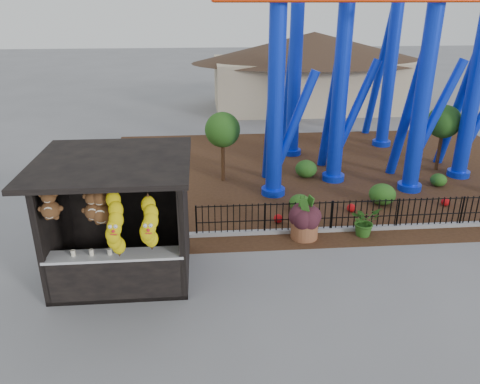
{
  "coord_description": "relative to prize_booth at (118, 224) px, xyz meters",
  "views": [
    {
      "loc": [
        -0.95,
        -9.2,
        6.46
      ],
      "look_at": [
        -0.06,
        1.5,
        2.0
      ],
      "focal_mm": 35.0,
      "sensor_mm": 36.0,
      "label": 1
    }
  ],
  "objects": [
    {
      "name": "picket_fence",
      "position": [
        7.9,
        2.09,
        -1.03
      ],
      "size": [
        12.2,
        0.06,
        1.0
      ],
      "primitive_type": null,
      "color": "black",
      "rests_on": "ground"
    },
    {
      "name": "mulch_bed",
      "position": [
        7.0,
        7.09,
        -1.52
      ],
      "size": [
        18.0,
        12.0,
        0.02
      ],
      "primitive_type": "cube",
      "color": "#331E11",
      "rests_on": "ground"
    },
    {
      "name": "ground",
      "position": [
        3.0,
        -0.91,
        -1.53
      ],
      "size": [
        120.0,
        120.0,
        0.0
      ],
      "primitive_type": "plane",
      "color": "slate",
      "rests_on": "ground"
    },
    {
      "name": "terracotta_planter",
      "position": [
        4.91,
        1.78,
        -1.24
      ],
      "size": [
        0.91,
        0.91,
        0.57
      ],
      "primitive_type": "cylinder",
      "rotation": [
        0.0,
        0.0,
        0.17
      ],
      "color": "brown",
      "rests_on": "ground"
    },
    {
      "name": "planter_foliage",
      "position": [
        4.91,
        1.78,
        -0.64
      ],
      "size": [
        0.7,
        0.7,
        0.64
      ],
      "primitive_type": "ellipsoid",
      "color": "#33141C",
      "rests_on": "terracotta_planter"
    },
    {
      "name": "prize_booth",
      "position": [
        0.0,
        0.0,
        0.0
      ],
      "size": [
        3.5,
        3.4,
        3.12
      ],
      "color": "black",
      "rests_on": "ground"
    },
    {
      "name": "potted_plant",
      "position": [
        6.69,
        1.79,
        -1.07
      ],
      "size": [
        1.05,
        0.99,
        0.92
      ],
      "primitive_type": "imported",
      "rotation": [
        0.0,
        0.0,
        0.42
      ],
      "color": "#315D1B",
      "rests_on": "ground"
    },
    {
      "name": "curb",
      "position": [
        7.0,
        2.09,
        -1.47
      ],
      "size": [
        18.0,
        0.18,
        0.12
      ],
      "primitive_type": "cube",
      "color": "gray",
      "rests_on": "ground"
    },
    {
      "name": "pavilion",
      "position": [
        9.0,
        19.09,
        1.54
      ],
      "size": [
        15.0,
        15.0,
        4.8
      ],
      "color": "#BFAD8C",
      "rests_on": "ground"
    },
    {
      "name": "landscaping",
      "position": [
        7.65,
        4.77,
        -1.21
      ],
      "size": [
        8.59,
        4.46,
        0.71
      ],
      "color": "#224E17",
      "rests_on": "mulch_bed"
    }
  ]
}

